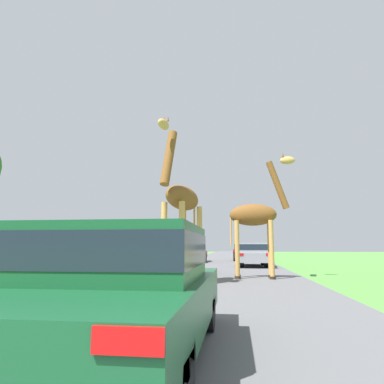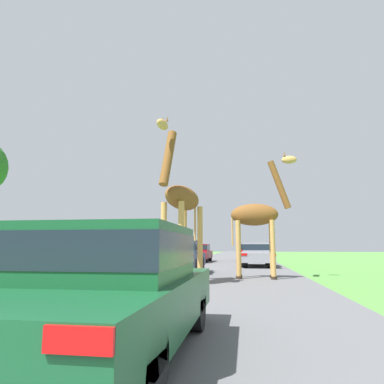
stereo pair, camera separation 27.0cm
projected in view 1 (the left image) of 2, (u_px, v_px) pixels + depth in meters
The scene contains 8 objects.
road at pixel (225, 260), 28.91m from camera, with size 7.14×120.00×0.00m.
giraffe_near_road at pixel (181, 203), 10.98m from camera, with size 1.20×2.89×5.01m.
giraffe_companion at pixel (256, 218), 12.78m from camera, with size 2.50×0.85×4.68m.
car_lead_maroon at pixel (118, 285), 3.69m from camera, with size 1.91×4.16×1.37m.
car_queue_right at pixel (193, 252), 26.03m from camera, with size 1.87×4.54×1.33m.
car_queue_left at pixel (253, 254), 20.27m from camera, with size 1.83×4.72×1.36m.
car_far_ahead at pixel (176, 256), 14.57m from camera, with size 1.90×4.10×1.42m.
car_verge_right at pixel (244, 252), 28.46m from camera, with size 1.81×4.26×1.34m.
Camera 1 is at (1.06, 0.43, 1.14)m, focal length 32.00 mm.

